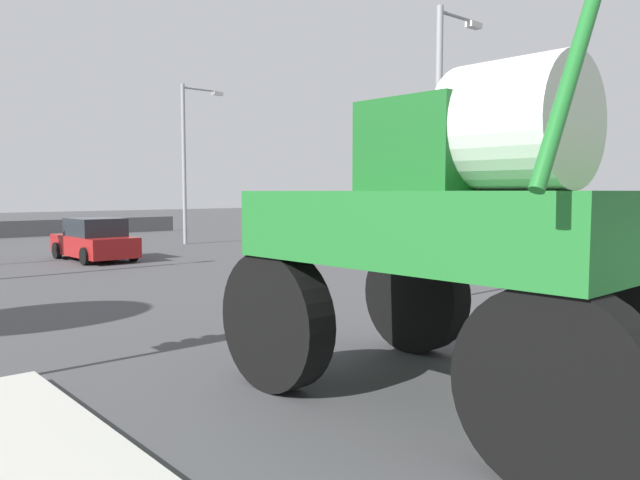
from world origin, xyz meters
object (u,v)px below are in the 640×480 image
(sedan_ahead, at_px, (94,240))
(streetlight_near_right, at_px, (442,130))
(oversize_sprayer, at_px, (468,230))
(traffic_signal_near_right, at_px, (410,180))
(streetlight_far_right, at_px, (188,155))

(sedan_ahead, bearing_deg, streetlight_near_right, -155.68)
(oversize_sprayer, xyz_separation_m, traffic_signal_near_right, (4.24, 4.56, 0.68))
(sedan_ahead, xyz_separation_m, traffic_signal_near_right, (1.95, -13.12, 1.99))
(sedan_ahead, bearing_deg, oversize_sprayer, 171.65)
(oversize_sprayer, xyz_separation_m, streetlight_far_right, (8.24, 21.64, 2.16))
(oversize_sprayer, bearing_deg, streetlight_near_right, -51.87)
(streetlight_near_right, bearing_deg, oversize_sprayer, -140.10)
(oversize_sprayer, distance_m, streetlight_near_right, 10.17)
(oversize_sprayer, relative_size, traffic_signal_near_right, 1.47)
(streetlight_near_right, bearing_deg, traffic_signal_near_right, -151.76)
(sedan_ahead, xyz_separation_m, streetlight_near_right, (5.34, -11.30, 3.43))
(oversize_sprayer, height_order, sedan_ahead, oversize_sprayer)
(traffic_signal_near_right, distance_m, streetlight_far_right, 17.61)
(sedan_ahead, distance_m, streetlight_near_right, 12.96)
(oversize_sprayer, height_order, streetlight_near_right, streetlight_near_right)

